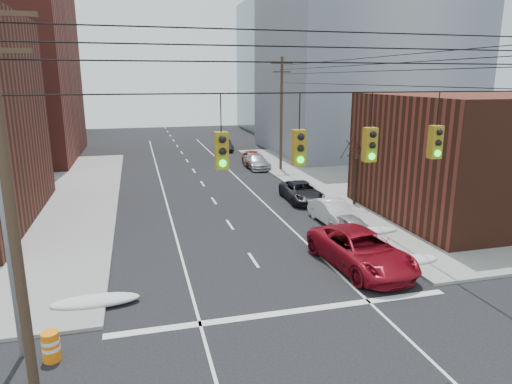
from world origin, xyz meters
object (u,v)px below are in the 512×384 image
parked_car_c (301,192)px  parked_car_e (252,158)px  parked_car_b (333,212)px  parked_car_f (224,145)px  red_pickup (361,250)px  parked_car_d (256,161)px  construction_barrel (51,346)px  parked_car_a (352,227)px

parked_car_c → parked_car_e: (0.00, 15.03, 0.06)m
parked_car_b → parked_car_f: 31.38m
red_pickup → parked_car_e: red_pickup is taller
parked_car_d → parked_car_f: 12.32m
parked_car_c → construction_barrel: size_ratio=5.08×
parked_car_d → parked_car_c: bearing=-91.1°
red_pickup → parked_car_c: size_ratio=1.27×
parked_car_c → red_pickup: bearing=-95.2°
parked_car_e → parked_car_f: size_ratio=1.02×
parked_car_d → construction_barrel: 33.63m
parked_car_f → construction_barrel: 44.64m
parked_car_a → construction_barrel: bearing=-154.8°
parked_car_c → parked_car_a: bearing=-88.0°
parked_car_a → parked_car_b: bearing=85.8°
parked_car_d → parked_car_b: bearing=-91.1°
parked_car_a → parked_car_e: size_ratio=0.81×
parked_car_c → parked_car_f: bearing=94.2°
parked_car_b → construction_barrel: 18.55m
parked_car_e → parked_car_c: bearing=-85.0°
parked_car_a → parked_car_b: (0.00, 2.66, 0.12)m
parked_car_e → parked_car_d: bearing=-85.0°
construction_barrel → red_pickup: bearing=18.0°
parked_car_b → parked_car_e: parked_car_e is taller
parked_car_a → parked_car_c: parked_car_c is taller
parked_car_c → parked_car_d: parked_car_d is taller
red_pickup → parked_car_b: (1.57, 6.72, -0.15)m
red_pickup → parked_car_b: red_pickup is taller
red_pickup → parked_car_d: bearing=80.5°
red_pickup → construction_barrel: red_pickup is taller
parked_car_e → red_pickup: bearing=-88.3°
red_pickup → parked_car_d: size_ratio=1.31×
red_pickup → parked_car_a: bearing=62.8°
parked_car_c → construction_barrel: (-14.90, -16.86, -0.19)m
parked_car_d → parked_car_e: bearing=88.9°
red_pickup → parked_car_c: 12.63m
red_pickup → parked_car_f: bearing=83.1°
parked_car_e → parked_car_f: 10.58m
parked_car_b → parked_car_d: parked_car_b is taller
red_pickup → parked_car_b: bearing=70.8°
parked_car_c → construction_barrel: parked_car_c is taller
red_pickup → parked_car_e: bearing=80.7°
parked_car_e → parked_car_f: (-1.01, 10.53, -0.04)m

